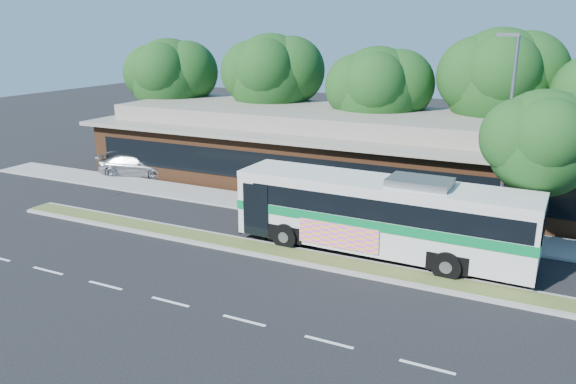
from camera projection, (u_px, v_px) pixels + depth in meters
name	position (u px, v px, depth m)	size (l,w,h in m)	color
ground	(243.00, 253.00, 24.01)	(120.00, 120.00, 0.00)	black
median_strip	(250.00, 247.00, 24.51)	(26.00, 1.10, 0.15)	#4A5926
sidewalk	(305.00, 210.00, 29.51)	(44.00, 2.60, 0.12)	gray
parking_lot	(97.00, 163.00, 40.24)	(14.00, 12.00, 0.01)	black
plaza_building	(349.00, 149.00, 34.62)	(33.20, 11.20, 4.45)	#55301A
lamp_post	(507.00, 135.00, 23.78)	(0.93, 0.18, 9.07)	slate
tree_bg_a	(175.00, 76.00, 41.59)	(6.47, 5.80, 8.63)	black
tree_bg_b	(277.00, 75.00, 39.00)	(6.69, 6.00, 9.00)	black
tree_bg_c	(384.00, 90.00, 34.91)	(6.24, 5.60, 8.26)	black
tree_bg_d	(507.00, 79.00, 32.58)	(6.91, 6.20, 9.37)	black
transit_bus	(382.00, 210.00, 23.37)	(12.58, 3.16, 3.51)	silver
sedan	(137.00, 165.00, 36.53)	(1.99, 4.90, 1.42)	#A7AAAD
sidewalk_tree	(551.00, 141.00, 22.53)	(4.86, 4.36, 6.97)	black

